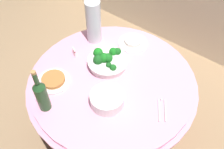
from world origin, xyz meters
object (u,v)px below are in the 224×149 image
food_plate_peanuts (53,80)px  label_placard_front (74,52)px  plate_stack (107,99)px  serving_tongs (162,109)px  wine_bottle (41,95)px  food_plate_rice (133,42)px  broccoli_bowl (107,61)px  decorative_fruit_vase (94,24)px

food_plate_peanuts → label_placard_front: bearing=102.5°
plate_stack → serving_tongs: (0.30, 0.16, -0.04)m
label_placard_front → food_plate_peanuts: bearing=-77.5°
wine_bottle → serving_tongs: size_ratio=2.11×
food_plate_rice → food_plate_peanuts: bearing=-109.0°
broccoli_bowl → serving_tongs: 0.50m
label_placard_front → wine_bottle: bearing=-69.7°
food_plate_rice → decorative_fruit_vase: bearing=-152.0°
food_plate_rice → food_plate_peanuts: 0.66m
wine_bottle → serving_tongs: (0.58, 0.41, -0.12)m
food_plate_rice → broccoli_bowl: bearing=-93.9°
food_plate_rice → food_plate_peanuts: (-0.21, -0.62, 0.00)m
plate_stack → label_placard_front: size_ratio=3.82×
broccoli_bowl → food_plate_rice: (0.02, 0.29, -0.03)m
serving_tongs → food_plate_peanuts: food_plate_peanuts is taller
plate_stack → serving_tongs: 0.34m
broccoli_bowl → food_plate_peanuts: bearing=-120.5°
broccoli_bowl → food_plate_peanuts: (-0.19, -0.33, -0.03)m
decorative_fruit_vase → food_plate_peanuts: size_ratio=1.55×
serving_tongs → label_placard_front: 0.75m
plate_stack → wine_bottle: bearing=-138.6°
wine_bottle → label_placard_front: (-0.16, 0.44, -0.10)m
wine_bottle → food_plate_rice: (0.11, 0.79, -0.11)m
broccoli_bowl → serving_tongs: size_ratio=1.76×
wine_bottle → food_plate_peanuts: bearing=121.1°
broccoli_bowl → serving_tongs: bearing=-10.0°
decorative_fruit_vase → food_plate_rice: decorative_fruit_vase is taller
decorative_fruit_vase → plate_stack: bearing=-43.0°
wine_bottle → broccoli_bowl: bearing=79.7°
serving_tongs → food_plate_peanuts: bearing=-160.5°
broccoli_bowl → wine_bottle: size_ratio=0.83×
plate_stack → food_plate_rice: size_ratio=0.95×
broccoli_bowl → label_placard_front: size_ratio=5.09×
plate_stack → wine_bottle: (-0.29, -0.25, 0.09)m
label_placard_front → food_plate_rice: bearing=52.1°
food_plate_peanuts → broccoli_bowl: bearing=59.5°
decorative_fruit_vase → food_plate_rice: (0.26, 0.14, -0.13)m
plate_stack → serving_tongs: bearing=28.7°
broccoli_bowl → decorative_fruit_vase: decorative_fruit_vase is taller
plate_stack → wine_bottle: wine_bottle is taller
wine_bottle → food_plate_rice: size_ratio=1.53×
serving_tongs → food_plate_peanuts: 0.73m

